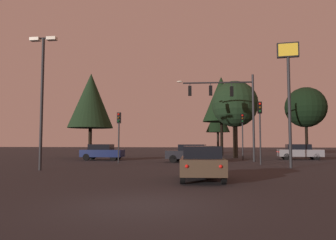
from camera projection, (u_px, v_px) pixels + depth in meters
ground_plane at (191, 159)px, 32.84m from camera, size 168.00×168.00×0.00m
traffic_signal_mast_arm at (229, 101)px, 28.97m from camera, size 6.93×0.54×7.77m
traffic_light_corner_left at (260, 120)px, 24.63m from camera, size 0.31×0.36×4.80m
traffic_light_corner_right at (119, 127)px, 26.76m from camera, size 0.30×0.35×4.18m
traffic_light_median at (242, 127)px, 31.30m from camera, size 0.32×0.36×4.47m
car_nearside_lane at (202, 162)px, 14.38m from camera, size 2.09×4.11×1.52m
car_crossing_left at (191, 153)px, 27.51m from camera, size 4.27×2.27×1.52m
car_crossing_right at (102, 152)px, 30.89m from camera, size 4.02×1.79×1.52m
car_far_lane at (299, 152)px, 31.79m from camera, size 4.25×1.97×1.52m
parking_lot_lamp_post at (42, 86)px, 19.87m from camera, size 1.70×0.36×8.21m
store_sign_illuminated at (289, 77)px, 21.42m from camera, size 1.42×0.43×8.34m
tree_behind_sign at (218, 119)px, 51.22m from camera, size 3.79×3.79×7.59m
tree_left_far at (221, 99)px, 40.83m from camera, size 4.74×4.74×10.03m
tree_center_horizon at (235, 104)px, 35.80m from camera, size 5.11×5.11×8.51m
tree_right_cluster at (306, 107)px, 37.03m from camera, size 4.62×4.62×8.03m
tree_lot_edge at (91, 101)px, 36.08m from camera, size 5.02×5.02×9.44m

